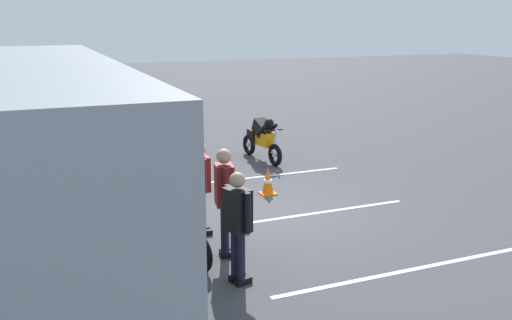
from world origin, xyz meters
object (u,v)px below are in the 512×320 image
at_px(spectator_centre, 200,181).
at_px(spectator_far_left, 238,219).
at_px(spectator_left, 224,193).
at_px(parked_motorcycle_silver, 179,229).
at_px(traffic_cone, 268,181).
at_px(tour_bus, 32,172).
at_px(stunt_motorcycle, 262,139).

bearing_deg(spectator_centre, spectator_far_left, 178.89).
distance_m(spectator_left, parked_motorcycle_silver, 0.97).
xyz_separation_m(spectator_left, traffic_cone, (2.84, -1.96, -0.79)).
distance_m(tour_bus, spectator_left, 2.92).
height_order(spectator_far_left, parked_motorcycle_silver, spectator_far_left).
height_order(tour_bus, spectator_left, tour_bus).
bearing_deg(spectator_centre, tour_bus, 104.39).
height_order(spectator_centre, stunt_motorcycle, spectator_centre).
relative_size(spectator_far_left, parked_motorcycle_silver, 0.85).
bearing_deg(parked_motorcycle_silver, spectator_centre, -37.31).
relative_size(spectator_left, traffic_cone, 2.90).
bearing_deg(spectator_centre, parked_motorcycle_silver, 142.69).
height_order(tour_bus, spectator_far_left, tour_bus).
distance_m(spectator_far_left, parked_motorcycle_silver, 1.49).
relative_size(stunt_motorcycle, traffic_cone, 3.25).
xyz_separation_m(tour_bus, spectator_far_left, (-1.36, -2.71, -0.62)).
xyz_separation_m(spectator_centre, parked_motorcycle_silver, (-0.79, 0.60, -0.54)).
relative_size(spectator_far_left, spectator_centre, 1.00).
relative_size(spectator_centre, traffic_cone, 2.72).
xyz_separation_m(tour_bus, traffic_cone, (2.49, -4.81, -1.34)).
relative_size(tour_bus, spectator_centre, 5.38).
bearing_deg(spectator_far_left, tour_bus, 63.36).
height_order(tour_bus, parked_motorcycle_silver, tour_bus).
relative_size(tour_bus, parked_motorcycle_silver, 4.55).
xyz_separation_m(tour_bus, spectator_centre, (0.71, -2.75, -0.62)).
bearing_deg(spectator_centre, traffic_cone, -49.02).
distance_m(tour_bus, parked_motorcycle_silver, 2.44).
height_order(stunt_motorcycle, traffic_cone, stunt_motorcycle).
relative_size(spectator_left, stunt_motorcycle, 0.89).
distance_m(parked_motorcycle_silver, traffic_cone, 3.71).
bearing_deg(spectator_left, tour_bus, 83.07).
relative_size(spectator_centre, parked_motorcycle_silver, 0.85).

